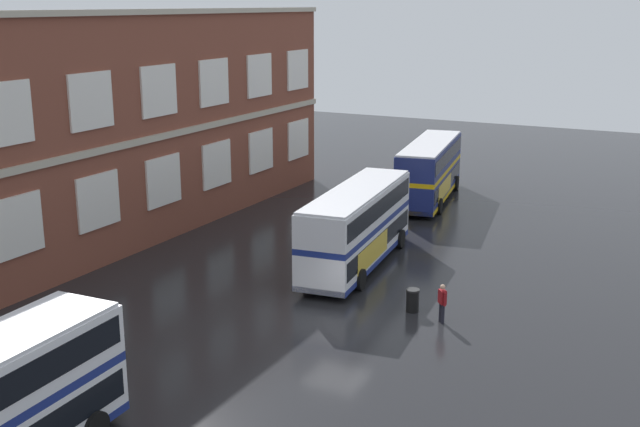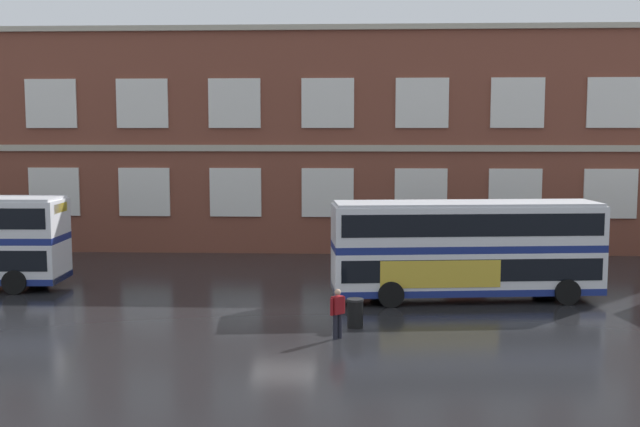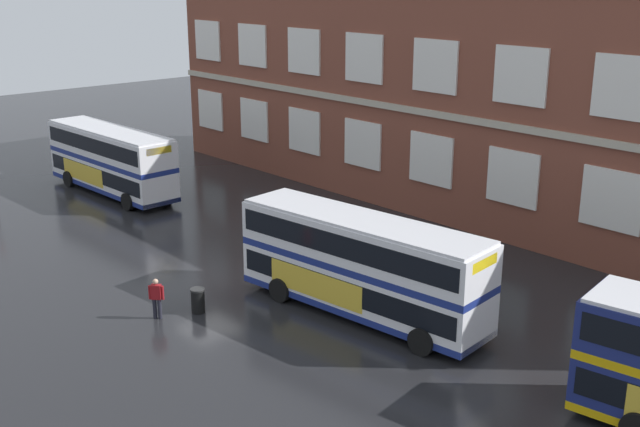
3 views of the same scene
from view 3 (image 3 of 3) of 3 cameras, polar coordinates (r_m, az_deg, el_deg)
The scene contains 6 objects.
ground_plane at distance 36.78m, azimuth -5.67°, elevation -3.96°, with size 120.00×120.00×0.00m, color black.
brick_terminal_building at distance 45.38m, azimuth 11.60°, elevation 8.09°, with size 47.18×8.19×12.84m.
double_decker_near at distance 49.87m, azimuth -15.05°, elevation 3.83°, with size 11.09×3.17×4.07m.
double_decker_middle at distance 31.07m, azimuth 3.03°, elevation -3.75°, with size 11.21×3.77×4.07m.
waiting_passenger at distance 31.77m, azimuth -11.88°, elevation -5.99°, with size 0.54×0.51×1.70m.
station_litter_bin at distance 32.19m, azimuth -8.93°, elevation -6.30°, with size 0.60×0.60×1.03m.
Camera 3 is at (27.69, -18.18, 13.36)m, focal length 43.71 mm.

